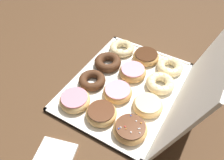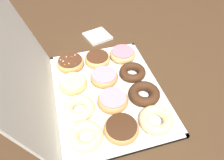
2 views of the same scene
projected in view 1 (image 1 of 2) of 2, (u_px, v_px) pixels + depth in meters
name	position (u px, v px, depth m)	size (l,w,h in m)	color
ground_plane	(125.00, 87.00, 0.97)	(3.00, 3.00, 0.00)	#4C331E
donut_box	(125.00, 86.00, 0.97)	(0.54, 0.42, 0.01)	white
box_lid_open	(201.00, 77.00, 0.74)	(0.54, 0.41, 0.01)	white
cruller_donut_0	(122.00, 48.00, 1.11)	(0.12, 0.12, 0.04)	beige
chocolate_cake_ring_donut_1	(108.00, 62.00, 1.04)	(0.12, 0.12, 0.04)	#472816
chocolate_cake_ring_donut_2	(92.00, 80.00, 0.96)	(0.11, 0.11, 0.03)	#472816
pink_frosted_donut_3	(75.00, 100.00, 0.89)	(0.12, 0.12, 0.04)	#E5B770
chocolate_frosted_donut_4	(146.00, 57.00, 1.06)	(0.12, 0.12, 0.04)	tan
pink_frosted_donut_5	(132.00, 72.00, 0.99)	(0.12, 0.12, 0.04)	tan
pink_frosted_donut_6	(118.00, 92.00, 0.92)	(0.12, 0.12, 0.04)	tan
chocolate_frosted_donut_7	(102.00, 113.00, 0.84)	(0.12, 0.12, 0.04)	tan
cruller_donut_8	(170.00, 66.00, 1.02)	(0.12, 0.12, 0.04)	beige
cruller_donut_9	(160.00, 83.00, 0.95)	(0.12, 0.12, 0.04)	beige
glazed_ring_donut_10	(148.00, 105.00, 0.87)	(0.12, 0.12, 0.04)	#E5B770
sprinkle_donut_11	(130.00, 129.00, 0.80)	(0.12, 0.12, 0.04)	tan
napkin_stack	(54.00, 158.00, 0.75)	(0.12, 0.12, 0.01)	white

